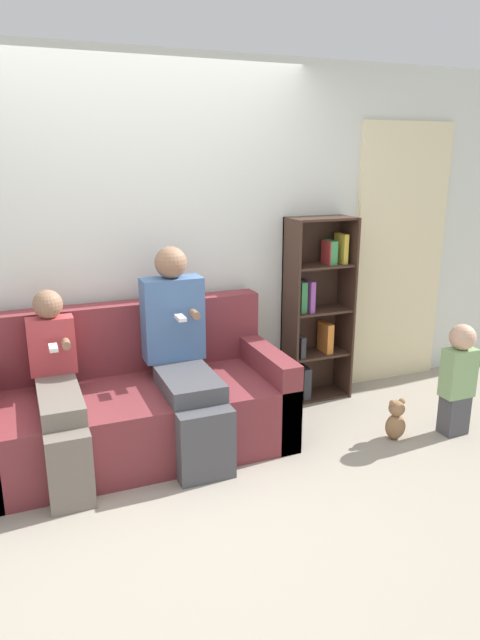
# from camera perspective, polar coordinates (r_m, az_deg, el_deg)

# --- Properties ---
(ground_plane) EXTENTS (14.00, 14.00, 0.00)m
(ground_plane) POSITION_cam_1_polar(r_m,az_deg,el_deg) (3.54, -5.81, -15.99)
(ground_plane) COLOR #9E9384
(back_wall) EXTENTS (10.00, 0.06, 2.55)m
(back_wall) POSITION_cam_1_polar(r_m,az_deg,el_deg) (4.04, -10.45, 7.28)
(back_wall) COLOR silver
(back_wall) RESTS_ON ground_plane
(curtain_panel) EXTENTS (0.85, 0.04, 2.14)m
(curtain_panel) POSITION_cam_1_polar(r_m,az_deg,el_deg) (4.96, 15.67, 6.15)
(curtain_panel) COLOR beige
(curtain_panel) RESTS_ON ground_plane
(couch) EXTENTS (1.95, 0.89, 0.92)m
(couch) POSITION_cam_1_polar(r_m,az_deg,el_deg) (3.85, -10.40, -8.37)
(couch) COLOR maroon
(couch) RESTS_ON ground_plane
(adult_seated) EXTENTS (0.40, 0.83, 1.31)m
(adult_seated) POSITION_cam_1_polar(r_m,az_deg,el_deg) (3.68, -5.77, -3.08)
(adult_seated) COLOR #47474C
(adult_seated) RESTS_ON ground_plane
(child_seated) EXTENTS (0.28, 0.85, 1.09)m
(child_seated) POSITION_cam_1_polar(r_m,az_deg,el_deg) (3.55, -17.69, -6.61)
(child_seated) COLOR #70665B
(child_seated) RESTS_ON ground_plane
(toddler_standing) EXTENTS (0.22, 0.18, 0.79)m
(toddler_standing) POSITION_cam_1_polar(r_m,az_deg,el_deg) (4.20, 20.98, -5.29)
(toddler_standing) COLOR #47474C
(toddler_standing) RESTS_ON ground_plane
(bookshelf) EXTENTS (0.51, 0.28, 1.44)m
(bookshelf) POSITION_cam_1_polar(r_m,az_deg,el_deg) (4.50, 7.52, 0.92)
(bookshelf) COLOR #3D281E
(bookshelf) RESTS_ON ground_plane
(teddy_bear) EXTENTS (0.14, 0.12, 0.29)m
(teddy_bear) POSITION_cam_1_polar(r_m,az_deg,el_deg) (4.10, 15.32, -9.65)
(teddy_bear) COLOR #936B47
(teddy_bear) RESTS_ON ground_plane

